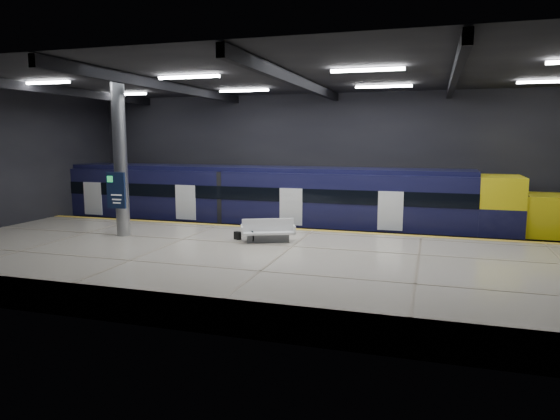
% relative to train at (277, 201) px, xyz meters
% --- Properties ---
extents(ground, '(30.00, 30.00, 0.00)m').
position_rel_train_xyz_m(ground, '(2.72, -5.50, -2.06)').
color(ground, black).
rests_on(ground, ground).
extents(room_shell, '(30.10, 16.10, 8.05)m').
position_rel_train_xyz_m(room_shell, '(2.72, -5.49, 3.66)').
color(room_shell, black).
rests_on(room_shell, ground).
extents(platform, '(30.00, 11.00, 1.10)m').
position_rel_train_xyz_m(platform, '(2.72, -8.00, -1.51)').
color(platform, beige).
rests_on(platform, ground).
extents(safety_strip, '(30.00, 0.40, 0.01)m').
position_rel_train_xyz_m(safety_strip, '(2.72, -2.75, -0.95)').
color(safety_strip, gold).
rests_on(safety_strip, platform).
extents(rails, '(30.00, 1.52, 0.16)m').
position_rel_train_xyz_m(rails, '(2.72, 0.00, -1.98)').
color(rails, gray).
rests_on(rails, ground).
extents(train, '(29.40, 2.84, 3.79)m').
position_rel_train_xyz_m(train, '(0.00, 0.00, 0.00)').
color(train, black).
rests_on(train, ground).
extents(bench, '(2.46, 1.76, 1.00)m').
position_rel_train_xyz_m(bench, '(1.48, -5.95, -0.61)').
color(bench, '#595B60').
rests_on(bench, platform).
extents(bicycle, '(1.23, 1.56, 0.79)m').
position_rel_train_xyz_m(bicycle, '(0.65, -5.87, -0.56)').
color(bicycle, '#99999E').
rests_on(bicycle, platform).
extents(pannier_bag, '(0.35, 0.28, 0.35)m').
position_rel_train_xyz_m(pannier_bag, '(0.05, -5.87, -0.78)').
color(pannier_bag, black).
rests_on(pannier_bag, platform).
extents(info_column, '(0.90, 0.78, 6.90)m').
position_rel_train_xyz_m(info_column, '(-5.28, -6.52, 2.40)').
color(info_column, '#9EA0A5').
rests_on(info_column, platform).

